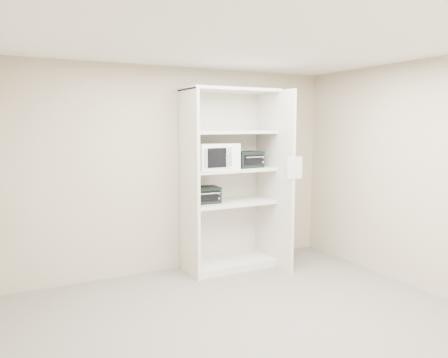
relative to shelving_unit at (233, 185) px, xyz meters
name	(u,v)px	position (x,y,z in m)	size (l,w,h in m)	color
floor	(256,326)	(-0.67, -1.70, -1.13)	(4.50, 4.00, 0.01)	#656057
ceiling	(259,40)	(-0.67, -1.70, 1.57)	(4.50, 4.00, 0.01)	white
wall_back	(179,170)	(-0.67, 0.30, 0.22)	(4.50, 0.02, 2.70)	beige
wall_right	(421,176)	(1.58, -1.70, 0.22)	(0.02, 4.00, 2.70)	beige
shelving_unit	(233,185)	(0.00, 0.00, 0.00)	(1.24, 0.92, 2.42)	silver
microwave	(213,156)	(-0.32, -0.06, 0.41)	(0.56, 0.43, 0.34)	white
toaster_oven_upper	(247,159)	(0.20, -0.03, 0.35)	(0.38, 0.29, 0.22)	black
toaster_oven_lower	(204,195)	(-0.41, 0.04, -0.10)	(0.39, 0.29, 0.21)	black
paper_sign	(295,168)	(0.56, -0.63, 0.27)	(0.22, 0.01, 0.28)	white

